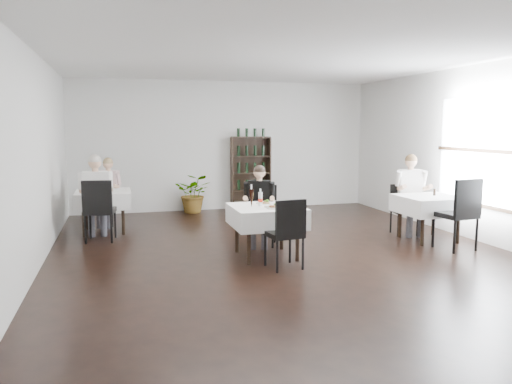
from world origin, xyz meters
TOP-DOWN VIEW (x-y plane):
  - room_shell at (0.00, 0.00)m, footprint 9.00×9.00m
  - window_right at (3.48, 0.00)m, footprint 0.06×2.30m
  - wine_shelf at (0.60, 4.31)m, footprint 0.90×0.28m
  - main_table at (-0.30, 0.00)m, footprint 1.03×1.03m
  - left_table at (-2.70, 2.50)m, footprint 0.98×0.98m
  - right_table at (2.70, 0.30)m, footprint 0.98×0.98m
  - potted_tree at (-0.77, 4.16)m, footprint 0.99×0.92m
  - main_chair_far at (-0.12, 0.81)m, footprint 0.59×0.59m
  - main_chair_near at (-0.23, -0.72)m, footprint 0.50×0.51m
  - left_chair_far at (-2.86, 3.14)m, footprint 0.60×0.61m
  - left_chair_near at (-2.75, 1.67)m, footprint 0.55×0.55m
  - right_chair_far at (2.57, 0.91)m, footprint 0.47×0.48m
  - right_chair_near at (2.75, -0.45)m, footprint 0.59×0.59m
  - diner_main at (-0.21, 0.70)m, footprint 0.56×0.60m
  - diner_left_far at (-2.63, 3.09)m, footprint 0.58×0.61m
  - diner_left_near at (-2.79, 1.83)m, footprint 0.57×0.57m
  - diner_right_far at (2.68, 0.83)m, footprint 0.60×0.64m
  - plate_far at (-0.26, 0.20)m, footprint 0.24×0.24m
  - plate_near at (-0.23, -0.20)m, footprint 0.25×0.25m
  - pilsner_dark at (-0.54, -0.04)m, footprint 0.08×0.08m
  - pilsner_lager at (-0.51, 0.06)m, footprint 0.06×0.06m
  - coke_bottle at (-0.38, 0.03)m, footprint 0.07×0.07m
  - napkin_cutlery at (-0.06, -0.19)m, footprint 0.22×0.21m
  - pepper_mill at (2.83, 0.35)m, footprint 0.06×0.06m

SIDE VIEW (x-z plane):
  - potted_tree at x=-0.77m, z-range 0.00..0.89m
  - right_chair_far at x=2.57m, z-range 0.06..0.96m
  - main_chair_near at x=-0.23m, z-range 0.07..1.05m
  - main_chair_far at x=-0.12m, z-range 0.07..1.05m
  - left_chair_far at x=-2.86m, z-range 0.07..1.10m
  - left_chair_near at x=-2.75m, z-range 0.08..1.14m
  - left_table at x=-2.70m, z-range 0.24..1.01m
  - right_table at x=2.70m, z-range 0.24..1.01m
  - main_table at x=-0.30m, z-range 0.24..1.01m
  - right_chair_near at x=2.75m, z-range 0.08..1.23m
  - diner_main at x=-0.21m, z-range 0.11..1.44m
  - napkin_cutlery at x=-0.06m, z-range 0.77..0.79m
  - diner_left_far at x=-2.63m, z-range 0.11..1.45m
  - plate_far at x=-0.26m, z-range 0.75..0.82m
  - plate_near at x=-0.23m, z-range 0.75..0.83m
  - pepper_mill at x=2.83m, z-range 0.77..0.88m
  - diner_right_far at x=2.68m, z-range 0.12..1.58m
  - wine_shelf at x=0.60m, z-range -0.03..1.72m
  - diner_left_near at x=-2.79m, z-range 0.12..1.61m
  - coke_bottle at x=-0.38m, z-range 0.74..1.01m
  - pilsner_lager at x=-0.51m, z-range 0.75..1.01m
  - pilsner_dark at x=-0.54m, z-range 0.74..1.08m
  - window_right at x=3.48m, z-range 0.57..2.42m
  - room_shell at x=0.00m, z-range -3.00..6.00m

